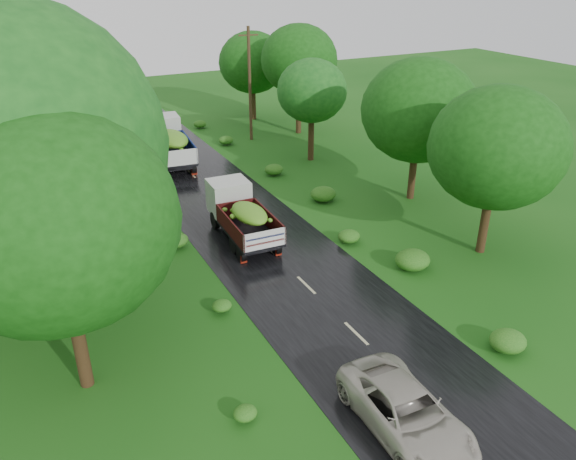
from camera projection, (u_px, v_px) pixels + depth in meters
ground at (423, 399)px, 18.43m from camera, size 120.00×120.00×0.00m
road at (342, 320)px, 22.43m from camera, size 6.50×80.00×0.02m
road_lines at (330, 307)px, 23.22m from camera, size 0.12×69.60×0.00m
truck_near at (241, 212)px, 28.55m from camera, size 2.35×6.02×2.49m
truck_far at (168, 141)px, 39.03m from camera, size 3.12×7.11×2.90m
car at (406, 412)px, 16.91m from camera, size 2.49×5.12×1.40m
utility_pole at (250, 83)px, 42.97m from camera, size 1.51×0.29×8.61m
trees_left at (3, 106)px, 27.29m from camera, size 5.89×33.57×9.40m
trees_right at (342, 89)px, 37.17m from camera, size 5.80×31.88×7.48m
shrubs at (251, 226)px, 29.49m from camera, size 11.90×44.00×0.70m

